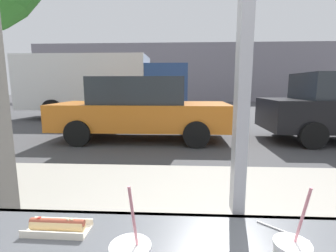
% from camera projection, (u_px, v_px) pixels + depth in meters
% --- Properties ---
extents(ground_plane, '(60.00, 60.00, 0.00)m').
position_uv_depth(ground_plane, '(187.00, 126.00, 9.04)').
color(ground_plane, '#424244').
extents(sidewalk_strip, '(16.00, 2.80, 0.15)m').
position_uv_depth(sidewalk_strip, '(202.00, 213.00, 2.72)').
color(sidewalk_strip, '#9E998E').
rests_on(sidewalk_strip, ground).
extents(building_facade_far, '(28.00, 1.20, 5.24)m').
position_uv_depth(building_facade_far, '(184.00, 73.00, 22.87)').
color(building_facade_far, gray).
rests_on(building_facade_far, ground).
extents(hotdog_tray_near, '(0.24, 0.10, 0.05)m').
position_uv_depth(hotdog_tray_near, '(58.00, 226.00, 0.92)').
color(hotdog_tray_near, beige).
rests_on(hotdog_tray_near, window_counter).
extents(loose_straw, '(0.15, 0.13, 0.01)m').
position_uv_depth(loose_straw, '(282.00, 231.00, 0.92)').
color(loose_straw, white).
rests_on(loose_straw, window_counter).
extents(parked_car_orange, '(4.62, 2.00, 1.68)m').
position_uv_depth(parked_car_orange, '(141.00, 108.00, 6.72)').
color(parked_car_orange, orange).
rests_on(parked_car_orange, ground).
extents(box_truck, '(7.24, 2.44, 2.74)m').
position_uv_depth(box_truck, '(103.00, 84.00, 10.99)').
color(box_truck, silver).
rests_on(box_truck, ground).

